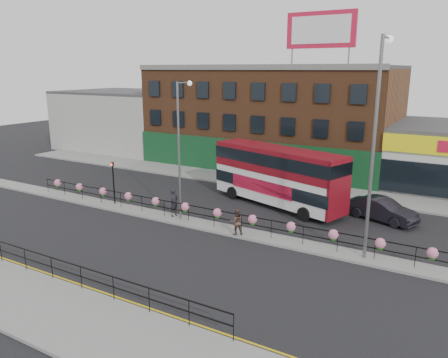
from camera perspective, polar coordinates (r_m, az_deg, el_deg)
The scene contains 18 objects.
ground at distance 28.87m, azimuth -3.00°, elevation -6.09°, with size 120.00×120.00×0.00m, color black.
south_pavement at distance 20.79m, azimuth -22.04°, elevation -15.44°, with size 60.00×4.00×0.15m, color gray.
north_pavement at distance 38.98m, azimuth 6.65°, elevation -0.65°, with size 60.00×4.00×0.15m, color gray.
median at distance 28.84m, azimuth -3.01°, elevation -5.95°, with size 60.00×1.60×0.15m, color gray.
yellow_line_inner at distance 22.09m, azimuth -17.23°, elevation -13.38°, with size 60.00×0.10×0.01m, color gold.
yellow_line_outer at distance 21.99m, azimuth -17.58°, elevation -13.55°, with size 60.00×0.10×0.01m, color gold.
brick_building at distance 46.84m, azimuth 6.24°, elevation 8.15°, with size 25.00×12.21×10.30m.
warehouse_west at distance 58.20m, azimuth -12.47°, elevation 7.61°, with size 15.50×12.00×7.30m.
billboard at distance 39.73m, azimuth 12.53°, elevation 18.48°, with size 6.00×0.29×4.40m.
median_railing at distance 28.52m, azimuth -3.03°, elevation -4.11°, with size 30.04×0.56×1.23m.
south_railing at distance 22.87m, azimuth -21.63°, elevation -10.14°, with size 20.04×0.05×1.12m.
double_decker_bus at distance 32.40m, azimuth 7.04°, elevation 1.07°, with size 11.12×5.74×4.39m.
car at distance 31.38m, azimuth 19.91°, elevation -3.77°, with size 4.97×3.05×1.55m, color black.
pedestrian_a at distance 30.09m, azimuth -6.55°, elevation -3.06°, with size 0.51×0.74×1.94m, color black.
pedestrian_b at distance 26.68m, azimuth 1.64°, elevation -5.60°, with size 1.00×0.98×1.62m, color #4B362C.
lamp_column_west at distance 28.61m, azimuth -5.66°, elevation 5.17°, with size 0.33×1.60×9.10m.
lamp_column_east at distance 23.48m, azimuth 19.24°, elevation 5.99°, with size 0.41×2.02×11.50m.
traffic_light_median at distance 33.31m, azimuth -14.30°, elevation 0.69°, with size 0.15×0.28×3.65m.
Camera 1 is at (14.86, -22.64, 10.00)m, focal length 35.00 mm.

